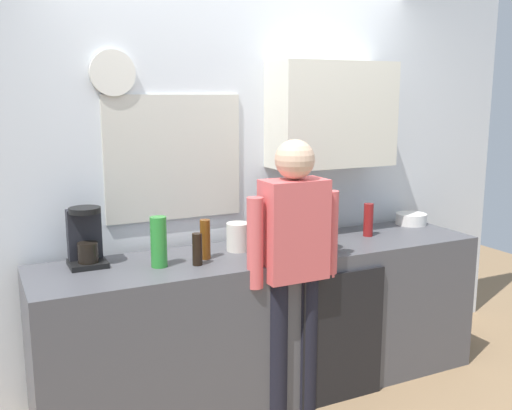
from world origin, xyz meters
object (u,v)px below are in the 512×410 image
object	(u,v)px
bottle_dark_sauce	(197,249)
cup_white_mug	(286,235)
bottle_clear_soda	(159,242)
person_at_sink	(294,256)
potted_plant	(324,228)
storage_canister	(238,237)
dish_soap	(315,232)
coffee_maker	(85,239)
bottle_olive_oil	(301,222)
bottle_amber_beer	(205,239)
mixing_bowl	(411,219)
bottle_red_vinegar	(368,220)

from	to	relation	value
bottle_dark_sauce	cup_white_mug	distance (m)	0.71
bottle_clear_soda	person_at_sink	distance (m)	0.75
potted_plant	storage_canister	distance (m)	0.52
bottle_dark_sauce	dish_soap	world-z (taller)	same
cup_white_mug	person_at_sink	xyz separation A→B (m)	(-0.19, -0.42, -0.01)
coffee_maker	cup_white_mug	bearing A→B (deg)	-2.85
cup_white_mug	person_at_sink	world-z (taller)	person_at_sink
bottle_clear_soda	storage_canister	distance (m)	0.54
bottle_olive_oil	bottle_amber_beer	world-z (taller)	bottle_olive_oil
bottle_dark_sauce	bottle_olive_oil	bearing A→B (deg)	15.51
coffee_maker	mixing_bowl	xyz separation A→B (m)	(2.30, 0.00, -0.11)
potted_plant	person_at_sink	size ratio (longest dim) A/B	0.14
cup_white_mug	coffee_maker	bearing A→B (deg)	177.15
potted_plant	dish_soap	bearing A→B (deg)	80.40
bottle_dark_sauce	potted_plant	distance (m)	0.81
coffee_maker	bottle_clear_soda	xyz separation A→B (m)	(0.35, -0.21, -0.01)
coffee_maker	bottle_clear_soda	bearing A→B (deg)	-30.89
bottle_clear_soda	bottle_olive_oil	distance (m)	1.01
bottle_olive_oil	cup_white_mug	xyz separation A→B (m)	(-0.12, -0.01, -0.08)
mixing_bowl	bottle_amber_beer	bearing A→B (deg)	-173.85
mixing_bowl	potted_plant	bearing A→B (deg)	-161.99
bottle_olive_oil	bottle_amber_beer	distance (m)	0.72
bottle_red_vinegar	bottle_clear_soda	distance (m)	1.46
potted_plant	bottle_red_vinegar	bearing A→B (deg)	19.57
dish_soap	storage_canister	distance (m)	0.51
bottle_clear_soda	mixing_bowl	distance (m)	1.97
bottle_olive_oil	bottle_amber_beer	size ratio (longest dim) A/B	1.09
coffee_maker	cup_white_mug	world-z (taller)	coffee_maker
bottle_clear_soda	dish_soap	bearing A→B (deg)	2.46
mixing_bowl	bottle_red_vinegar	bearing A→B (deg)	-163.42
bottle_amber_beer	bottle_clear_soda	bearing A→B (deg)	-173.48
mixing_bowl	person_at_sink	world-z (taller)	person_at_sink
bottle_olive_oil	potted_plant	bearing A→B (deg)	-87.59
bottle_amber_beer	dish_soap	bearing A→B (deg)	0.91
coffee_maker	bottle_red_vinegar	distance (m)	1.81
coffee_maker	cup_white_mug	size ratio (longest dim) A/B	3.47
bottle_amber_beer	bottle_olive_oil	bearing A→B (deg)	9.95
mixing_bowl	potted_plant	world-z (taller)	potted_plant
potted_plant	person_at_sink	distance (m)	0.37
person_at_sink	storage_canister	bearing A→B (deg)	105.28
coffee_maker	bottle_clear_soda	distance (m)	0.41
bottle_clear_soda	storage_canister	size ratio (longest dim) A/B	1.65
bottle_dark_sauce	storage_canister	size ratio (longest dim) A/B	1.06
coffee_maker	bottle_olive_oil	size ratio (longest dim) A/B	1.32
coffee_maker	cup_white_mug	xyz separation A→B (m)	(1.23, -0.06, -0.10)
bottle_olive_oil	person_at_sink	bearing A→B (deg)	-125.23
bottle_clear_soda	bottle_amber_beer	xyz separation A→B (m)	(0.28, 0.03, -0.02)
bottle_amber_beer	storage_canister	world-z (taller)	bottle_amber_beer
dish_soap	coffee_maker	bearing A→B (deg)	173.12
potted_plant	storage_canister	bearing A→B (deg)	156.22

